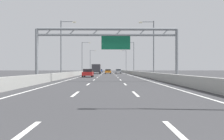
{
  "coord_description": "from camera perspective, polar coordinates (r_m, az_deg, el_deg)",
  "views": [
    {
      "loc": [
        0.19,
        -1.79,
        1.51
      ],
      "look_at": [
        1.24,
        72.89,
        1.15
      ],
      "focal_mm": 38.33,
      "sensor_mm": 36.0,
      "label": 1
    }
  ],
  "objects": [
    {
      "name": "lane_dash_left_14",
      "position": [
        131.32,
        -1.68,
        -0.38
      ],
      "size": [
        0.16,
        3.0,
        0.01
      ],
      "primitive_type": "cube",
      "color": "white",
      "rests_on": "ground_plane"
    },
    {
      "name": "lane_dash_left_16",
      "position": [
        149.31,
        -1.57,
        -0.3
      ],
      "size": [
        0.16,
        3.0,
        0.01
      ],
      "primitive_type": "cube",
      "color": "white",
      "rests_on": "ground_plane"
    },
    {
      "name": "lane_dash_right_11",
      "position": [
        104.32,
        0.08,
        -0.55
      ],
      "size": [
        0.16,
        3.0,
        0.01
      ],
      "primitive_type": "cube",
      "color": "white",
      "rests_on": "ground_plane"
    },
    {
      "name": "lane_dash_right_9",
      "position": [
        86.32,
        0.26,
        -0.72
      ],
      "size": [
        0.16,
        3.0,
        0.01
      ],
      "primitive_type": "cube",
      "color": "white",
      "rests_on": "ground_plane"
    },
    {
      "name": "lane_dash_left_0",
      "position": [
        5.85,
        -21.39,
        -14.63
      ],
      "size": [
        0.16,
        3.0,
        0.01
      ],
      "primitive_type": "cube",
      "color": "white",
      "rests_on": "ground_plane"
    },
    {
      "name": "lane_dash_left_12",
      "position": [
        113.32,
        -1.82,
        -0.48
      ],
      "size": [
        0.16,
        3.0,
        0.01
      ],
      "primitive_type": "cube",
      "color": "white",
      "rests_on": "ground_plane"
    },
    {
      "name": "ground_plane",
      "position": [
        101.8,
        -0.92,
        -0.57
      ],
      "size": [
        260.0,
        260.0,
        0.0
      ],
      "primitive_type": "plane",
      "color": "#38383A"
    },
    {
      "name": "lane_dash_right_13",
      "position": [
        122.31,
        -0.05,
        -0.43
      ],
      "size": [
        0.16,
        3.0,
        0.01
      ],
      "primitive_type": "cube",
      "color": "white",
      "rests_on": "ground_plane"
    },
    {
      "name": "orange_car",
      "position": [
        74.34,
        -0.96,
        -0.32
      ],
      "size": [
        1.84,
        4.12,
        1.4
      ],
      "color": "orange",
      "rests_on": "ground_plane"
    },
    {
      "name": "lane_dash_left_3",
      "position": [
        32.39,
        -4.34,
        -2.38
      ],
      "size": [
        0.16,
        3.0,
        0.01
      ],
      "primitive_type": "cube",
      "color": "white",
      "rests_on": "ground_plane"
    },
    {
      "name": "lane_dash_right_6",
      "position": [
        59.33,
        0.75,
        -1.18
      ],
      "size": [
        0.16,
        3.0,
        0.01
      ],
      "primitive_type": "cube",
      "color": "white",
      "rests_on": "ground_plane"
    },
    {
      "name": "edge_line_left",
      "position": [
        89.97,
        -4.28,
        -0.68
      ],
      "size": [
        0.16,
        176.0,
        0.01
      ],
      "primitive_type": "cube",
      "color": "white",
      "rests_on": "ground_plane"
    },
    {
      "name": "barrier_right",
      "position": [
        112.0,
        2.63,
        -0.25
      ],
      "size": [
        0.45,
        220.0,
        0.95
      ],
      "color": "#9E9E99",
      "rests_on": "ground_plane"
    },
    {
      "name": "streetlamp_left_mid",
      "position": [
        40.61,
        -11.73,
        5.76
      ],
      "size": [
        2.58,
        0.28,
        9.5
      ],
      "color": "slate",
      "rests_on": "ground_plane"
    },
    {
      "name": "streetlamp_right_distant",
      "position": [
        102.75,
        3.26,
        2.44
      ],
      "size": [
        2.58,
        0.28,
        9.5
      ],
      "color": "slate",
      "rests_on": "ground_plane"
    },
    {
      "name": "lane_dash_left_5",
      "position": [
        50.35,
        -3.07,
        -1.43
      ],
      "size": [
        0.16,
        3.0,
        0.01
      ],
      "primitive_type": "cube",
      "color": "white",
      "rests_on": "ground_plane"
    },
    {
      "name": "streetlamp_right_far",
      "position": [
        71.53,
        5.04,
        3.39
      ],
      "size": [
        2.58,
        0.28,
        9.5
      ],
      "color": "slate",
      "rests_on": "ground_plane"
    },
    {
      "name": "lane_dash_left_15",
      "position": [
        140.31,
        -1.62,
        -0.34
      ],
      "size": [
        0.16,
        3.0,
        0.01
      ],
      "primitive_type": "cube",
      "color": "white",
      "rests_on": "ground_plane"
    },
    {
      "name": "lane_dash_right_5",
      "position": [
        50.34,
        1.02,
        -1.43
      ],
      "size": [
        0.16,
        3.0,
        0.01
      ],
      "primitive_type": "cube",
      "color": "white",
      "rests_on": "ground_plane"
    },
    {
      "name": "lane_dash_left_6",
      "position": [
        59.34,
        -2.73,
        -1.18
      ],
      "size": [
        0.16,
        3.0,
        0.01
      ],
      "primitive_type": "cube",
      "color": "white",
      "rests_on": "ground_plane"
    },
    {
      "name": "lane_dash_right_12",
      "position": [
        113.31,
        0.01,
        -0.48
      ],
      "size": [
        0.16,
        3.0,
        0.01
      ],
      "primitive_type": "cube",
      "color": "white",
      "rests_on": "ground_plane"
    },
    {
      "name": "lane_dash_left_2",
      "position": [
        23.43,
        -5.69,
        -3.4
      ],
      "size": [
        0.16,
        3.0,
        0.01
      ],
      "primitive_type": "cube",
      "color": "white",
      "rests_on": "ground_plane"
    },
    {
      "name": "edge_line_right",
      "position": [
        89.95,
        2.42,
        -0.68
      ],
      "size": [
        0.16,
        176.0,
        0.01
      ],
      "primitive_type": "cube",
      "color": "white",
      "rests_on": "ground_plane"
    },
    {
      "name": "streetlamp_right_mid",
      "position": [
        40.54,
        9.58,
        5.78
      ],
      "size": [
        2.58,
        0.28,
        9.5
      ],
      "color": "slate",
      "rests_on": "ground_plane"
    },
    {
      "name": "lane_dash_left_9",
      "position": [
        86.33,
        -2.13,
        -0.72
      ],
      "size": [
        0.16,
        3.0,
        0.01
      ],
      "primitive_type": "cube",
      "color": "white",
      "rests_on": "ground_plane"
    },
    {
      "name": "lane_dash_left_4",
      "position": [
        41.37,
        -3.57,
        -1.81
      ],
      "size": [
        0.16,
        3.0,
        0.01
      ],
      "primitive_type": "cube",
      "color": "white",
      "rests_on": "ground_plane"
    },
    {
      "name": "lane_dash_left_17",
      "position": [
        158.31,
        -1.53,
        -0.27
      ],
      "size": [
        0.16,
        3.0,
        0.01
      ],
      "primitive_type": "cube",
      "color": "white",
      "rests_on": "ground_plane"
    },
    {
      "name": "streetlamp_left_far",
      "position": [
        71.57,
        -6.96,
        3.39
      ],
      "size": [
        2.58,
        0.28,
        9.5
      ],
      "color": "slate",
      "rests_on": "ground_plane"
    },
    {
      "name": "blue_car",
      "position": [
        114.74,
        -2.76,
        -0.12
      ],
      "size": [
        1.79,
        4.57,
        1.4
      ],
      "color": "#2347AD",
      "rests_on": "ground_plane"
    },
    {
      "name": "lane_dash_left_13",
      "position": [
        122.32,
        -1.74,
        -0.43
      ],
      "size": [
        0.16,
        3.0,
        0.01
      ],
      "primitive_type": "cube",
      "color": "white",
      "rests_on": "ground_plane"
    },
    {
      "name": "lane_dash_left_8",
      "position": [
        77.33,
        -2.28,
        -0.84
      ],
      "size": [
        0.16,
        3.0,
        0.01
      ],
      "primitive_type": "cube",
      "color": "white",
      "rests_on": "ground_plane"
    },
    {
      "name": "lane_dash_right_14",
      "position": [
        131.31,
        -0.11,
        -0.38
      ],
      "size": [
        0.16,
        3.0,
        0.01
      ],
      "primitive_type": "cube",
      "color": "white",
      "rests_on": "ground_plane"
    },
    {
      "name": "lane_dash_left_11",
      "position": [
        104.32,
        -1.9,
        -0.55
      ],
      "size": [
        0.16,
        3.0,
        0.01
      ],
      "primitive_type": "cube",
      "color": "white",
      "rests_on": "ground_plane"
    },
    {
      "name": "lane_dash_right_0",
      "position": [
        5.73,
        16.09,
        -14.94
      ],
      "size": [
        0.16,
        3.0,
        0.01
      ],
      "primitive_type": "cube",
      "color": "white",
      "rests_on": "ground_plane"
    },
    {
      "name": "lane_dash_right_17",
      "position": [
        158.31,
        -0.23,
        -0.27
      ],
      "size": [
        0.16,
        3.0,
        0.01
      ],
      "primitive_type": "cube",
      "color": "white",
      "rests_on": "ground_plane"
    },
    {
      "name": "streetlamp_left_distant",
      "position": [
        102.78,
        -5.08,
        2.44
      ],
      "size": [
        2.58,
        0.28,
        9.5
      ],
      "color": "slate",
      "rests_on": "ground_plane"
    },
    {
      "name": "red_car",
      "position": [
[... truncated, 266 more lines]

